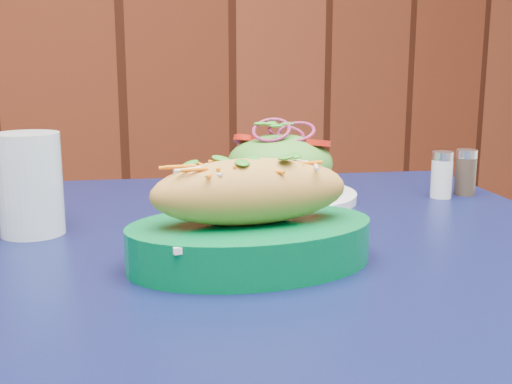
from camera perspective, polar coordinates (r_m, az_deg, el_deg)
name	(u,v)px	position (r m, az deg, el deg)	size (l,w,h in m)	color
cafe_table	(247,318)	(0.73, -0.79, -11.13)	(1.00, 1.00, 0.75)	black
banh_mi_basket	(251,222)	(0.62, -0.47, -2.66)	(0.26, 0.19, 0.11)	#006530
salad_plate	(280,170)	(0.90, 2.12, 1.98)	(0.22, 0.22, 0.11)	white
water_glass	(30,184)	(0.77, -19.45, 0.67)	(0.07, 0.07, 0.12)	silver
salt_shaker	(442,175)	(0.96, 16.18, 1.49)	(0.03, 0.03, 0.07)	white
pepper_shaker	(466,172)	(0.99, 18.13, 1.68)	(0.03, 0.03, 0.07)	#3F3326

